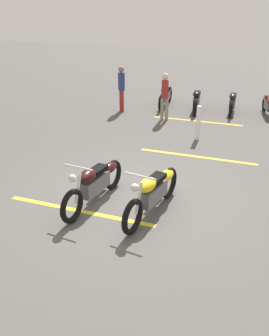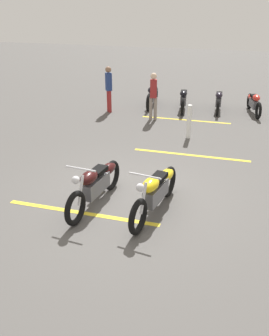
{
  "view_description": "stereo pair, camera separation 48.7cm",
  "coord_description": "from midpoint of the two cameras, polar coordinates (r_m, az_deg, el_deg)",
  "views": [
    {
      "loc": [
        -6.27,
        -2.83,
        3.76
      ],
      "look_at": [
        0.16,
        0.0,
        0.65
      ],
      "focal_mm": 39.17,
      "sensor_mm": 36.0,
      "label": 1
    },
    {
      "loc": [
        -6.45,
        -2.37,
        3.76
      ],
      "look_at": [
        0.16,
        0.0,
        0.65
      ],
      "focal_mm": 39.17,
      "sensor_mm": 36.0,
      "label": 2
    }
  ],
  "objects": [
    {
      "name": "motorcycle_row_far_left",
      "position": [
        14.7,
        21.06,
        9.19
      ],
      "size": [
        2.0,
        0.66,
        0.77
      ],
      "rotation": [
        0.0,
        0.0,
        3.42
      ],
      "color": "black",
      "rests_on": "ground"
    },
    {
      "name": "motorcycle_row_center",
      "position": [
        14.69,
        10.61,
        10.46
      ],
      "size": [
        2.16,
        0.53,
        0.82
      ],
      "rotation": [
        0.0,
        0.0,
        3.33
      ],
      "color": "black",
      "rests_on": "ground"
    },
    {
      "name": "motorcycle_row_left",
      "position": [
        14.76,
        15.95,
        9.93
      ],
      "size": [
        2.08,
        0.38,
        0.78
      ],
      "rotation": [
        0.0,
        0.0,
        3.25
      ],
      "color": "black",
      "rests_on": "ground"
    },
    {
      "name": "motorcycle_dark_foreground",
      "position": [
        7.5,
        -4.3,
        -2.26
      ],
      "size": [
        2.23,
        0.62,
        1.04
      ],
      "rotation": [
        0.0,
        0.0,
        3.1
      ],
      "color": "black",
      "rests_on": "ground"
    },
    {
      "name": "bollard_post",
      "position": [
        11.38,
        11.11,
        6.89
      ],
      "size": [
        0.14,
        0.14,
        1.04
      ],
      "primitive_type": "cylinder",
      "color": "white",
      "rests_on": "ground"
    },
    {
      "name": "bystander_near_row",
      "position": [
        14.22,
        -1.04,
        12.52
      ],
      "size": [
        0.31,
        0.3,
        1.72
      ],
      "rotation": [
        0.0,
        0.0,
        2.32
      ],
      "color": "maroon",
      "rests_on": "ground"
    },
    {
      "name": "bystander_secondary",
      "position": [
        13.13,
        5.82,
        11.31
      ],
      "size": [
        0.25,
        0.28,
        1.66
      ],
      "rotation": [
        0.0,
        0.0,
        3.46
      ],
      "color": "gray",
      "rests_on": "ground"
    },
    {
      "name": "parking_stripe_near",
      "position": [
        7.43,
        -6.68,
        -6.66
      ],
      "size": [
        0.3,
        3.2,
        0.01
      ],
      "primitive_type": "cube",
      "rotation": [
        0.0,
        0.0,
        1.63
      ],
      "color": "yellow",
      "rests_on": "ground"
    },
    {
      "name": "motorcycle_bright_foreground",
      "position": [
        7.15,
        4.93,
        -3.66
      ],
      "size": [
        2.23,
        0.62,
        1.04
      ],
      "rotation": [
        0.0,
        0.0,
        3.05
      ],
      "color": "black",
      "rests_on": "ground"
    },
    {
      "name": "motorcycle_row_right",
      "position": [
        15.17,
        5.85,
        11.19
      ],
      "size": [
        2.21,
        0.42,
        0.83
      ],
      "rotation": [
        0.0,
        0.0,
        3.26
      ],
      "color": "black",
      "rests_on": "ground"
    },
    {
      "name": "parking_stripe_far",
      "position": [
        13.4,
        10.73,
        7.18
      ],
      "size": [
        0.3,
        3.2,
        0.01
      ],
      "primitive_type": "cube",
      "rotation": [
        0.0,
        0.0,
        1.63
      ],
      "color": "yellow",
      "rests_on": "ground"
    },
    {
      "name": "ground_plane",
      "position": [
        7.83,
        1.32,
        -4.8
      ],
      "size": [
        60.0,
        60.0,
        0.0
      ],
      "primitive_type": "plane",
      "color": "#514F4C"
    },
    {
      "name": "parking_stripe_mid",
      "position": [
        10.16,
        11.07,
        1.73
      ],
      "size": [
        0.3,
        3.2,
        0.01
      ],
      "primitive_type": "cube",
      "rotation": [
        0.0,
        0.0,
        1.63
      ],
      "color": "yellow",
      "rests_on": "ground"
    }
  ]
}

